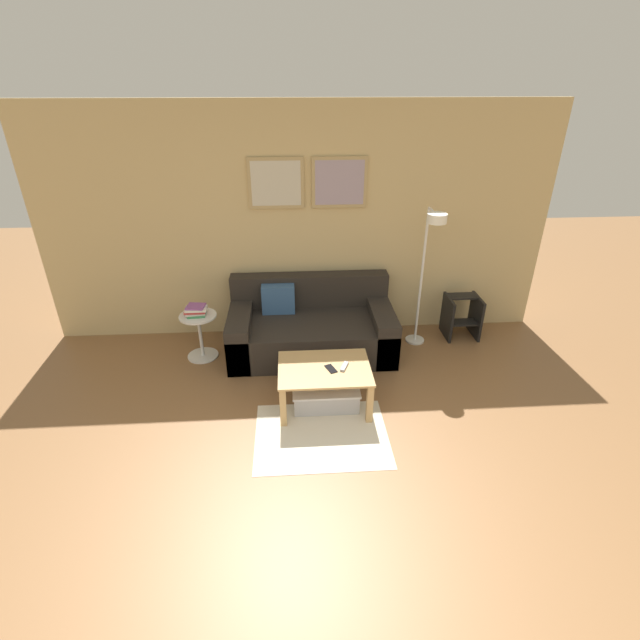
{
  "coord_description": "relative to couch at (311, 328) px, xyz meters",
  "views": [
    {
      "loc": [
        -0.09,
        -1.62,
        2.72
      ],
      "look_at": [
        0.15,
        1.94,
        0.85
      ],
      "focal_mm": 26.0,
      "sensor_mm": 36.0,
      "label": 1
    }
  ],
  "objects": [
    {
      "name": "step_stool",
      "position": [
        1.77,
        0.18,
        -0.0
      ],
      "size": [
        0.37,
        0.37,
        0.49
      ],
      "color": "black",
      "rests_on": "ground_plane"
    },
    {
      "name": "couch",
      "position": [
        0.0,
        0.0,
        0.0
      ],
      "size": [
        1.77,
        0.95,
        0.77
      ],
      "color": "#28231E",
      "rests_on": "ground_plane"
    },
    {
      "name": "cell_phone",
      "position": [
        0.13,
        -1.04,
        0.15
      ],
      "size": [
        0.11,
        0.15,
        0.01
      ],
      "primitive_type": "cube",
      "rotation": [
        0.0,
        0.0,
        0.38
      ],
      "color": "black",
      "rests_on": "coffee_table"
    },
    {
      "name": "side_table",
      "position": [
        -1.19,
        -0.09,
        0.04
      ],
      "size": [
        0.39,
        0.39,
        0.51
      ],
      "color": "silver",
      "rests_on": "ground_plane"
    },
    {
      "name": "book_stack",
      "position": [
        -1.21,
        -0.07,
        0.29
      ],
      "size": [
        0.23,
        0.2,
        0.1
      ],
      "color": "#387F4C",
      "rests_on": "side_table"
    },
    {
      "name": "area_rug",
      "position": [
        0.02,
        -1.45,
        -0.26
      ],
      "size": [
        1.13,
        0.87,
        0.01
      ],
      "primitive_type": "cube",
      "color": "beige",
      "rests_on": "ground_plane"
    },
    {
      "name": "storage_bin",
      "position": [
        0.09,
        -0.98,
        -0.16
      ],
      "size": [
        0.61,
        0.46,
        0.2
      ],
      "color": "#B2B2B7",
      "rests_on": "ground_plane"
    },
    {
      "name": "ground_plane",
      "position": [
        -0.11,
        -2.87,
        -0.26
      ],
      "size": [
        16.0,
        16.0,
        0.0
      ],
      "primitive_type": "plane",
      "color": "brown"
    },
    {
      "name": "coffee_table",
      "position": [
        0.07,
        -1.02,
        0.07
      ],
      "size": [
        0.83,
        0.62,
        0.41
      ],
      "color": "tan",
      "rests_on": "ground_plane"
    },
    {
      "name": "floor_lamp",
      "position": [
        1.22,
        -0.08,
        0.86
      ],
      "size": [
        0.22,
        0.49,
        1.57
      ],
      "color": "white",
      "rests_on": "ground_plane"
    },
    {
      "name": "wall_back",
      "position": [
        -0.11,
        0.49,
        1.02
      ],
      "size": [
        5.6,
        0.09,
        2.55
      ],
      "color": "tan",
      "rests_on": "ground_plane"
    },
    {
      "name": "remote_control",
      "position": [
        0.25,
        -1.02,
        0.15
      ],
      "size": [
        0.09,
        0.15,
        0.02
      ],
      "primitive_type": "cube",
      "rotation": [
        0.0,
        0.0,
        -0.39
      ],
      "color": "#99999E",
      "rests_on": "coffee_table"
    }
  ]
}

